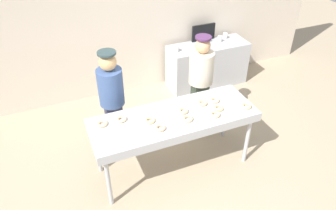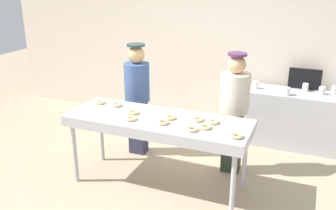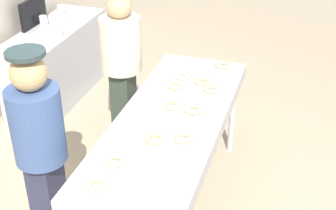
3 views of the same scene
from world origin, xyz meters
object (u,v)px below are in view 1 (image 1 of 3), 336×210
object	(u,v)px
fryer_conveyor	(174,120)
paper_cup_1	(220,39)
worker_baker	(112,96)
plain_donut_0	(150,120)
plain_donut_10	(202,103)
prep_counter	(207,65)
menu_display	(203,32)
paper_cup_2	(207,39)
paper_cup_4	(204,48)
plain_donut_8	(246,106)
plain_donut_3	(188,119)
paper_cup_0	(176,49)
paper_cup_3	(225,36)
plain_donut_1	(160,128)
plain_donut_5	(121,119)
plain_donut_2	(215,114)
worker_assistant	(201,77)
plain_donut_4	(219,108)
plain_donut_6	(215,100)
plain_donut_9	(183,111)
plain_donut_7	(102,124)

from	to	relation	value
fryer_conveyor	paper_cup_1	xyz separation A→B (m)	(1.79, 1.91, 0.07)
worker_baker	plain_donut_0	bearing A→B (deg)	124.01
paper_cup_1	plain_donut_10	bearing A→B (deg)	-126.07
prep_counter	menu_display	xyz separation A→B (m)	(0.00, 0.24, 0.59)
paper_cup_2	paper_cup_4	size ratio (longest dim) A/B	1.00
worker_baker	paper_cup_2	size ratio (longest dim) A/B	14.08
plain_donut_0	paper_cup_1	size ratio (longest dim) A/B	1.21
paper_cup_4	plain_donut_10	bearing A→B (deg)	-118.17
plain_donut_0	plain_donut_8	distance (m)	1.34
fryer_conveyor	plain_donut_3	size ratio (longest dim) A/B	15.90
paper_cup_0	paper_cup_1	world-z (taller)	same
fryer_conveyor	paper_cup_3	world-z (taller)	paper_cup_3
plain_donut_1	paper_cup_1	bearing A→B (deg)	45.47
plain_donut_3	plain_donut_5	world-z (taller)	same
plain_donut_2	prep_counter	xyz separation A→B (m)	(1.03, 2.07, -0.51)
plain_donut_0	worker_assistant	size ratio (longest dim) A/B	0.09
plain_donut_4	paper_cup_3	world-z (taller)	paper_cup_3
paper_cup_3	menu_display	xyz separation A→B (m)	(-0.43, 0.11, 0.10)
plain_donut_6	paper_cup_3	world-z (taller)	paper_cup_3
plain_donut_9	worker_baker	bearing A→B (deg)	138.66
plain_donut_1	paper_cup_3	distance (m)	3.11
plain_donut_4	paper_cup_4	world-z (taller)	paper_cup_4
worker_baker	paper_cup_2	distance (m)	2.55
fryer_conveyor	paper_cup_1	bearing A→B (deg)	46.87
plain_donut_2	menu_display	bearing A→B (deg)	65.96
paper_cup_1	paper_cup_2	bearing A→B (deg)	158.33
plain_donut_5	plain_donut_9	size ratio (longest dim) A/B	1.00
paper_cup_0	paper_cup_2	bearing A→B (deg)	13.11
paper_cup_1	paper_cup_4	size ratio (longest dim) A/B	1.00
worker_baker	paper_cup_1	xyz separation A→B (m)	(2.44, 1.18, -0.03)
plain_donut_10	paper_cup_0	size ratio (longest dim) A/B	1.21
plain_donut_0	plain_donut_5	world-z (taller)	same
plain_donut_8	paper_cup_1	xyz separation A→B (m)	(0.80, 2.11, -0.02)
plain_donut_6	menu_display	world-z (taller)	menu_display
plain_donut_9	paper_cup_1	size ratio (longest dim) A/B	1.21
plain_donut_9	plain_donut_0	bearing A→B (deg)	-177.33
plain_donut_8	paper_cup_3	bearing A→B (deg)	66.18
plain_donut_9	plain_donut_7	bearing A→B (deg)	172.19
plain_donut_3	plain_donut_7	size ratio (longest dim) A/B	1.00
plain_donut_1	prep_counter	xyz separation A→B (m)	(1.80, 2.05, -0.51)
plain_donut_3	prep_counter	distance (m)	2.50
paper_cup_4	plain_donut_7	bearing A→B (deg)	-146.11
plain_donut_6	plain_donut_9	size ratio (longest dim) A/B	1.00
plain_donut_6	plain_donut_5	bearing A→B (deg)	176.41
plain_donut_2	paper_cup_0	xyz separation A→B (m)	(0.34, 2.04, -0.02)
menu_display	paper_cup_0	bearing A→B (deg)	-158.74
paper_cup_2	menu_display	xyz separation A→B (m)	(-0.03, 0.10, 0.10)
plain_donut_5	plain_donut_10	size ratio (longest dim) A/B	1.00
plain_donut_2	paper_cup_2	bearing A→B (deg)	64.41
plain_donut_8	worker_assistant	distance (m)	0.94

